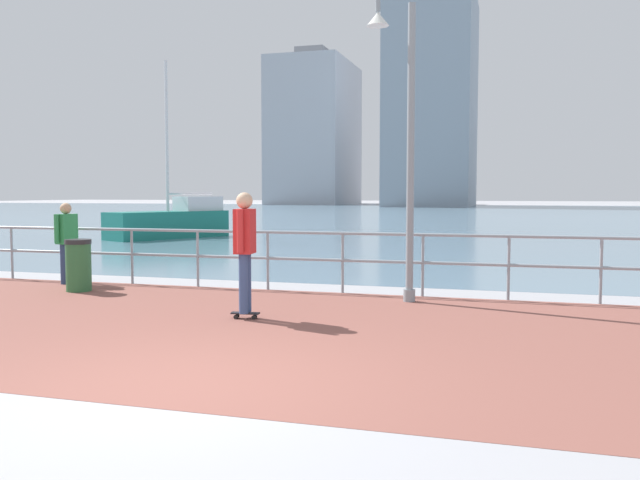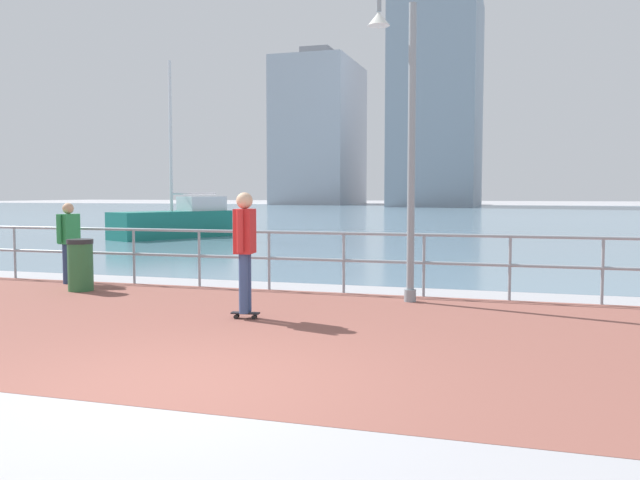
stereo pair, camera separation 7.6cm
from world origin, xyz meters
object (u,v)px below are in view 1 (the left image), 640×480
Objects in this scene: bystander at (66,237)px; sailboat_ivory at (172,221)px; trash_bin at (78,265)px; skateboarder at (245,243)px; lamppost at (401,118)px.

bystander is 13.29m from sailboat_ivory.
bystander is at bearing 136.91° from trash_bin.
sailboat_ivory reaches higher than skateboarder.
lamppost is 3.02× the size of skateboarder.
skateboarder is (-1.81, -2.12, -1.88)m from lamppost.
bystander is at bearing 177.80° from lamppost.
lamppost is 0.78× the size of sailboat_ivory.
trash_bin is (-3.88, 1.59, -0.59)m from skateboarder.
sailboat_ivory is at bearing 112.41° from trash_bin.
bystander is 1.68× the size of trash_bin.
bystander is at bearing 153.32° from skateboarder.
trash_bin is at bearing -67.59° from sailboat_ivory.
skateboarder is 1.90× the size of trash_bin.
lamppost is 6.22m from trash_bin.
skateboarder reaches higher than trash_bin.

